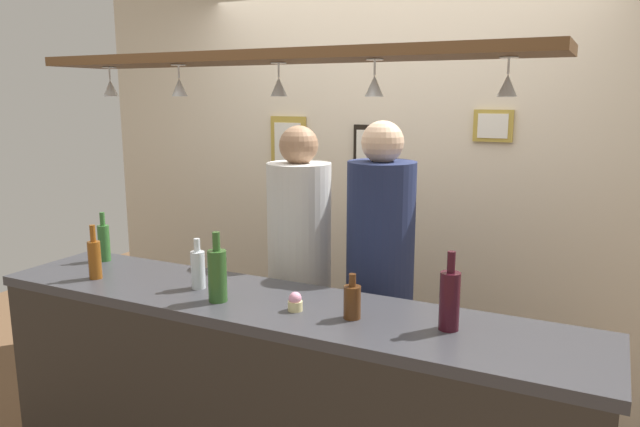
{
  "coord_description": "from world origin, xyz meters",
  "views": [
    {
      "loc": [
        1.25,
        -2.41,
        1.89
      ],
      "look_at": [
        0.0,
        0.1,
        1.33
      ],
      "focal_mm": 33.49,
      "sensor_mm": 36.0,
      "label": 1
    }
  ],
  "objects": [
    {
      "name": "bottle_beer_green_import",
      "position": [
        -1.12,
        -0.2,
        1.13
      ],
      "size": [
        0.06,
        0.06,
        0.26
      ],
      "color": "#336B2D",
      "rests_on": "bar_counter"
    },
    {
      "name": "picture_frame_crest",
      "position": [
        -0.15,
        1.06,
        1.58
      ],
      "size": [
        0.18,
        0.02,
        0.26
      ],
      "color": "black",
      "rests_on": "back_wall"
    },
    {
      "name": "back_wall",
      "position": [
        0.0,
        1.1,
        1.3
      ],
      "size": [
        4.4,
        0.06,
        2.6
      ],
      "primitive_type": "cube",
      "color": "beige",
      "rests_on": "ground_plane"
    },
    {
      "name": "hanging_wineglass_center_left",
      "position": [
        0.01,
        -0.3,
        1.92
      ],
      "size": [
        0.07,
        0.07,
        0.13
      ],
      "color": "silver",
      "rests_on": "overhead_glass_rack"
    },
    {
      "name": "picture_frame_caricature",
      "position": [
        -0.71,
        1.06,
        1.58
      ],
      "size": [
        0.26,
        0.02,
        0.34
      ],
      "color": "#B29338",
      "rests_on": "back_wall"
    },
    {
      "name": "person_right_navy_shirt",
      "position": [
        0.24,
        0.31,
        1.07
      ],
      "size": [
        0.34,
        0.34,
        1.77
      ],
      "color": "#2D334C",
      "rests_on": "ground_plane"
    },
    {
      "name": "hanging_wineglass_far_left",
      "position": [
        -0.88,
        -0.31,
        1.92
      ],
      "size": [
        0.07,
        0.07,
        0.13
      ],
      "color": "silver",
      "rests_on": "overhead_glass_rack"
    },
    {
      "name": "bottle_soda_clear",
      "position": [
        -0.39,
        -0.35,
        1.12
      ],
      "size": [
        0.06,
        0.06,
        0.23
      ],
      "color": "silver",
      "rests_on": "bar_counter"
    },
    {
      "name": "hanging_wineglass_center_right",
      "position": [
        0.9,
        -0.26,
        1.92
      ],
      "size": [
        0.07,
        0.07,
        0.13
      ],
      "color": "silver",
      "rests_on": "overhead_glass_rack"
    },
    {
      "name": "hanging_wineglass_left",
      "position": [
        -0.45,
        -0.35,
        1.92
      ],
      "size": [
        0.07,
        0.07,
        0.13
      ],
      "color": "silver",
      "rests_on": "overhead_glass_rack"
    },
    {
      "name": "bar_counter",
      "position": [
        0.0,
        -0.51,
        0.69
      ],
      "size": [
        2.7,
        0.55,
        1.03
      ],
      "color": "#38383D",
      "rests_on": "ground_plane"
    },
    {
      "name": "overhead_glass_rack",
      "position": [
        0.0,
        -0.3,
        2.03
      ],
      "size": [
        2.2,
        0.36,
        0.04
      ],
      "primitive_type": "cube",
      "color": "brown"
    },
    {
      "name": "bottle_champagne_green",
      "position": [
        -0.21,
        -0.45,
        1.15
      ],
      "size": [
        0.08,
        0.08,
        0.3
      ],
      "color": "#2D5623",
      "rests_on": "bar_counter"
    },
    {
      "name": "hanging_wineglass_center",
      "position": [
        0.45,
        -0.35,
        1.92
      ],
      "size": [
        0.07,
        0.07,
        0.13
      ],
      "color": "silver",
      "rests_on": "overhead_glass_rack"
    },
    {
      "name": "bottle_beer_brown_stubby",
      "position": [
        0.38,
        -0.38,
        1.1
      ],
      "size": [
        0.07,
        0.07,
        0.18
      ],
      "color": "#512D14",
      "rests_on": "bar_counter"
    },
    {
      "name": "picture_frame_upper_small",
      "position": [
        0.61,
        1.06,
        1.72
      ],
      "size": [
        0.22,
        0.02,
        0.18
      ],
      "color": "#B29338",
      "rests_on": "back_wall"
    },
    {
      "name": "person_left_white_patterned_shirt",
      "position": [
        -0.23,
        0.31,
        1.05
      ],
      "size": [
        0.34,
        0.34,
        1.73
      ],
      "color": "#2D334C",
      "rests_on": "ground_plane"
    },
    {
      "name": "bottle_wine_dark_red",
      "position": [
        0.75,
        -0.32,
        1.15
      ],
      "size": [
        0.08,
        0.08,
        0.3
      ],
      "color": "#380F19",
      "rests_on": "bar_counter"
    },
    {
      "name": "cupcake",
      "position": [
        0.14,
        -0.41,
        1.06
      ],
      "size": [
        0.06,
        0.06,
        0.08
      ],
      "color": "beige",
      "rests_on": "bar_counter"
    },
    {
      "name": "bottle_beer_amber_tall",
      "position": [
        -0.92,
        -0.45,
        1.13
      ],
      "size": [
        0.06,
        0.06,
        0.26
      ],
      "color": "brown",
      "rests_on": "bar_counter"
    }
  ]
}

